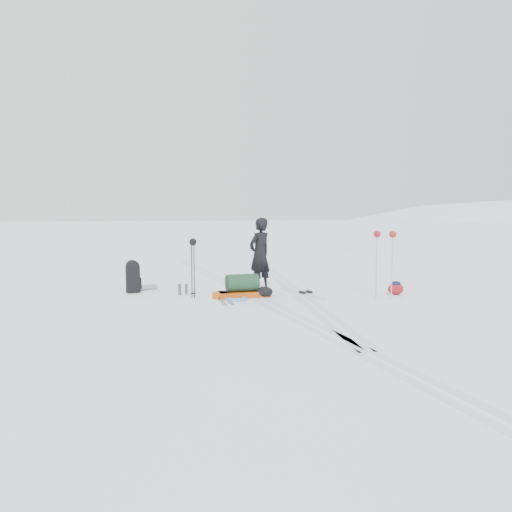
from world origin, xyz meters
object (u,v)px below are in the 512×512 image
object	(u,v)px
pulk_sled	(242,288)
expedition_rucksack	(135,277)
skier	(260,255)
ski_poles_black	(193,249)

from	to	relation	value
pulk_sled	expedition_rucksack	distance (m)	2.77
skier	ski_poles_black	world-z (taller)	skier
skier	expedition_rucksack	bearing A→B (deg)	-42.45
skier	expedition_rucksack	size ratio (longest dim) A/B	2.29
ski_poles_black	pulk_sled	bearing A→B (deg)	-7.49
pulk_sled	ski_poles_black	distance (m)	1.46
skier	pulk_sled	world-z (taller)	skier
expedition_rucksack	ski_poles_black	size ratio (longest dim) A/B	0.58
pulk_sled	ski_poles_black	world-z (taller)	ski_poles_black
skier	pulk_sled	xyz separation A→B (m)	(-0.64, -0.81, -0.71)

